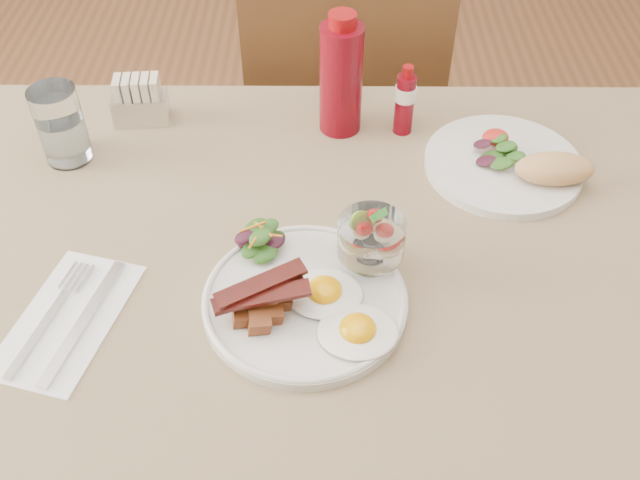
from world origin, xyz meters
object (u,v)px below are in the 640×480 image
at_px(main_plate, 305,301).
at_px(ketchup_bottle, 341,77).
at_px(chair_far, 343,116).
at_px(table, 351,293).
at_px(sugar_caddy, 140,102).
at_px(fruit_cup, 371,238).
at_px(hot_sauce_bottle, 405,101).
at_px(water_glass, 62,129).
at_px(second_plate, 515,164).

relative_size(main_plate, ketchup_bottle, 1.29).
bearing_deg(chair_far, table, -90.00).
bearing_deg(sugar_caddy, fruit_cup, -47.86).
xyz_separation_m(table, main_plate, (-0.07, -0.10, 0.10)).
xyz_separation_m(chair_far, sugar_caddy, (-0.37, -0.34, 0.27)).
xyz_separation_m(table, hot_sauce_bottle, (0.09, 0.30, 0.15)).
xyz_separation_m(main_plate, water_glass, (-0.40, 0.32, 0.05)).
relative_size(table, hot_sauce_bottle, 10.29).
relative_size(table, main_plate, 4.75).
bearing_deg(table, ketchup_bottle, 92.93).
bearing_deg(water_glass, sugar_caddy, 45.30).
bearing_deg(ketchup_bottle, second_plate, -23.55).
relative_size(table, fruit_cup, 14.03).
relative_size(table, ketchup_bottle, 6.15).
xyz_separation_m(main_plate, fruit_cup, (0.09, 0.06, 0.06)).
height_order(chair_far, water_glass, chair_far).
height_order(main_plate, second_plate, second_plate).
xyz_separation_m(hot_sauce_bottle, sugar_caddy, (-0.46, 0.03, -0.02)).
bearing_deg(ketchup_bottle, water_glass, -169.01).
bearing_deg(fruit_cup, chair_far, 91.75).
distance_m(chair_far, sugar_caddy, 0.56).
relative_size(fruit_cup, hot_sauce_bottle, 0.73).
bearing_deg(sugar_caddy, ketchup_bottle, -7.53).
relative_size(fruit_cup, ketchup_bottle, 0.44).
height_order(main_plate, sugar_caddy, sugar_caddy).
distance_m(table, main_plate, 0.15).
xyz_separation_m(main_plate, ketchup_bottle, (0.05, 0.41, 0.09)).
height_order(second_plate, hot_sauce_bottle, hot_sauce_bottle).
height_order(second_plate, sugar_caddy, sugar_caddy).
bearing_deg(table, water_glass, 154.72).
bearing_deg(main_plate, hot_sauce_bottle, 67.85).
bearing_deg(water_glass, table, -25.28).
relative_size(main_plate, hot_sauce_bottle, 2.17).
height_order(fruit_cup, hot_sauce_bottle, hot_sauce_bottle).
distance_m(main_plate, sugar_caddy, 0.52).
xyz_separation_m(chair_far, hot_sauce_bottle, (0.09, -0.36, 0.29)).
distance_m(main_plate, second_plate, 0.44).
xyz_separation_m(table, ketchup_bottle, (-0.02, 0.31, 0.19)).
relative_size(hot_sauce_bottle, sugar_caddy, 1.30).
bearing_deg(second_plate, water_glass, 177.27).
height_order(second_plate, ketchup_bottle, ketchup_bottle).
bearing_deg(sugar_caddy, water_glass, -139.54).
bearing_deg(ketchup_bottle, main_plate, -97.34).
distance_m(hot_sauce_bottle, water_glass, 0.57).
height_order(ketchup_bottle, hot_sauce_bottle, ketchup_bottle).
xyz_separation_m(ketchup_bottle, sugar_caddy, (-0.35, 0.02, -0.06)).
height_order(table, sugar_caddy, sugar_caddy).
bearing_deg(fruit_cup, ketchup_bottle, 96.13).
xyz_separation_m(second_plate, hot_sauce_bottle, (-0.18, 0.11, 0.05)).
distance_m(table, ketchup_bottle, 0.37).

